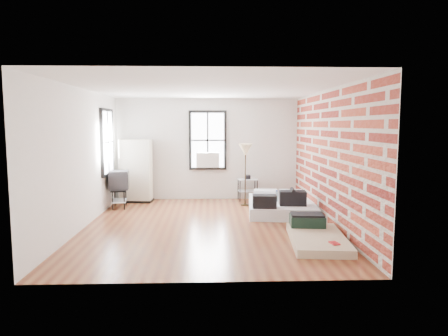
{
  "coord_description": "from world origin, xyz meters",
  "views": [
    {
      "loc": [
        0.05,
        -8.09,
        2.07
      ],
      "look_at": [
        0.35,
        0.3,
        1.17
      ],
      "focal_mm": 32.0,
      "sensor_mm": 36.0,
      "label": 1
    }
  ],
  "objects_px": {
    "mattress_main": "(281,205)",
    "wardrobe": "(136,171)",
    "floor_lamp": "(245,153)",
    "side_table": "(248,183)",
    "mattress_bare": "(315,234)",
    "tv_stand": "(119,181)"
  },
  "relations": [
    {
      "from": "side_table",
      "to": "tv_stand",
      "type": "distance_m",
      "value": 3.42
    },
    {
      "from": "mattress_main",
      "to": "tv_stand",
      "type": "height_order",
      "value": "tv_stand"
    },
    {
      "from": "wardrobe",
      "to": "side_table",
      "type": "distance_m",
      "value": 3.04
    },
    {
      "from": "mattress_main",
      "to": "wardrobe",
      "type": "relative_size",
      "value": 1.29
    },
    {
      "from": "tv_stand",
      "to": "wardrobe",
      "type": "bearing_deg",
      "value": 62.24
    },
    {
      "from": "tv_stand",
      "to": "floor_lamp",
      "type": "bearing_deg",
      "value": -4.56
    },
    {
      "from": "side_table",
      "to": "mattress_main",
      "type": "bearing_deg",
      "value": -66.83
    },
    {
      "from": "mattress_main",
      "to": "floor_lamp",
      "type": "relative_size",
      "value": 1.37
    },
    {
      "from": "floor_lamp",
      "to": "mattress_bare",
      "type": "bearing_deg",
      "value": -72.88
    },
    {
      "from": "mattress_bare",
      "to": "floor_lamp",
      "type": "bearing_deg",
      "value": 112.75
    },
    {
      "from": "mattress_bare",
      "to": "wardrobe",
      "type": "height_order",
      "value": "wardrobe"
    },
    {
      "from": "mattress_main",
      "to": "mattress_bare",
      "type": "bearing_deg",
      "value": -79.87
    },
    {
      "from": "mattress_bare",
      "to": "tv_stand",
      "type": "bearing_deg",
      "value": 149.74
    },
    {
      "from": "mattress_main",
      "to": "wardrobe",
      "type": "distance_m",
      "value": 4.0
    },
    {
      "from": "wardrobe",
      "to": "floor_lamp",
      "type": "xyz_separation_m",
      "value": [
        2.89,
        -0.61,
        0.52
      ]
    },
    {
      "from": "mattress_main",
      "to": "side_table",
      "type": "relative_size",
      "value": 3.07
    },
    {
      "from": "side_table",
      "to": "tv_stand",
      "type": "xyz_separation_m",
      "value": [
        -3.31,
        -0.85,
        0.19
      ]
    },
    {
      "from": "mattress_bare",
      "to": "floor_lamp",
      "type": "relative_size",
      "value": 1.16
    },
    {
      "from": "wardrobe",
      "to": "floor_lamp",
      "type": "relative_size",
      "value": 1.06
    },
    {
      "from": "mattress_main",
      "to": "floor_lamp",
      "type": "xyz_separation_m",
      "value": [
        -0.78,
        0.84,
        1.18
      ]
    },
    {
      "from": "mattress_bare",
      "to": "floor_lamp",
      "type": "distance_m",
      "value": 3.55
    },
    {
      "from": "side_table",
      "to": "tv_stand",
      "type": "relative_size",
      "value": 0.76
    }
  ]
}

